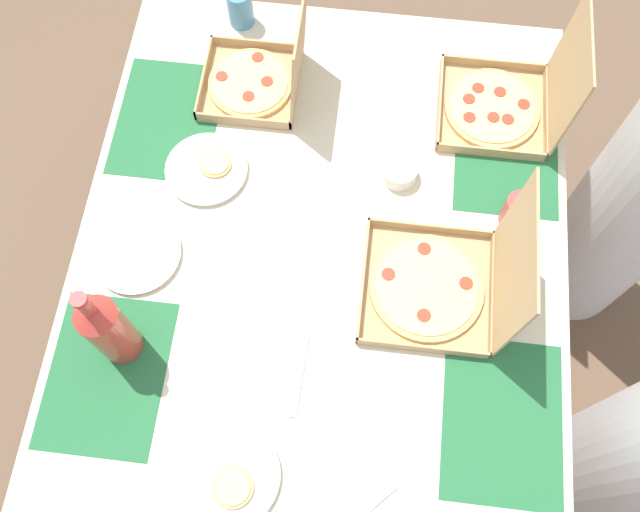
% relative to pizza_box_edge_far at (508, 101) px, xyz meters
% --- Properties ---
extents(ground_plane, '(6.00, 6.00, 0.00)m').
position_rel_pizza_box_edge_far_xyz_m(ground_plane, '(0.46, -0.43, -0.82)').
color(ground_plane, brown).
extents(dining_table, '(1.51, 1.18, 0.77)m').
position_rel_pizza_box_edge_far_xyz_m(dining_table, '(0.46, -0.43, -0.15)').
color(dining_table, '#3F3328').
rests_on(dining_table, ground_plane).
extents(placemat_near_left, '(0.36, 0.26, 0.00)m').
position_rel_pizza_box_edge_far_xyz_m(placemat_near_left, '(0.12, -0.87, -0.05)').
color(placemat_near_left, '#236638').
rests_on(placemat_near_left, dining_table).
extents(placemat_near_right, '(0.36, 0.26, 0.00)m').
position_rel_pizza_box_edge_far_xyz_m(placemat_near_right, '(0.80, -0.87, -0.05)').
color(placemat_near_right, '#236638').
rests_on(placemat_near_right, dining_table).
extents(placemat_far_left, '(0.36, 0.26, 0.00)m').
position_rel_pizza_box_edge_far_xyz_m(placemat_far_left, '(0.12, 0.01, -0.05)').
color(placemat_far_left, '#236638').
rests_on(placemat_far_left, dining_table).
extents(placemat_far_right, '(0.36, 0.26, 0.00)m').
position_rel_pizza_box_edge_far_xyz_m(placemat_far_right, '(0.80, 0.01, -0.05)').
color(placemat_far_right, '#236638').
rests_on(placemat_far_right, dining_table).
extents(pizza_box_edge_far, '(0.28, 0.29, 0.32)m').
position_rel_pizza_box_edge_far_xyz_m(pizza_box_edge_far, '(0.00, 0.00, 0.00)').
color(pizza_box_edge_far, tan).
rests_on(pizza_box_edge_far, dining_table).
extents(pizza_box_corner_left, '(0.25, 0.27, 0.29)m').
position_rel_pizza_box_edge_far_xyz_m(pizza_box_corner_left, '(-0.00, -0.64, -0.00)').
color(pizza_box_corner_left, tan).
rests_on(pizza_box_corner_left, dining_table).
extents(pizza_box_center, '(0.30, 0.32, 0.34)m').
position_rel_pizza_box_edge_far_xyz_m(pizza_box_center, '(0.52, -0.14, 0.00)').
color(pizza_box_center, tan).
rests_on(pizza_box_center, dining_table).
extents(plate_near_left, '(0.21, 0.21, 0.02)m').
position_rel_pizza_box_edge_far_xyz_m(plate_near_left, '(0.51, -0.86, -0.04)').
color(plate_near_left, white).
rests_on(plate_near_left, dining_table).
extents(plate_near_right, '(0.22, 0.22, 0.03)m').
position_rel_pizza_box_edge_far_xyz_m(plate_near_right, '(0.99, -0.56, -0.04)').
color(plate_near_right, white).
rests_on(plate_near_right, dining_table).
extents(plate_far_right, '(0.21, 0.21, 0.03)m').
position_rel_pizza_box_edge_far_xyz_m(plate_far_right, '(0.26, -0.74, -0.04)').
color(plate_far_right, white).
rests_on(plate_far_right, dining_table).
extents(soda_bottle, '(0.09, 0.09, 0.32)m').
position_rel_pizza_box_edge_far_xyz_m(soda_bottle, '(0.73, -0.85, 0.08)').
color(soda_bottle, '#B2382D').
rests_on(soda_bottle, dining_table).
extents(cup_spare, '(0.07, 0.07, 0.11)m').
position_rel_pizza_box_edge_far_xyz_m(cup_spare, '(-0.22, -0.73, 0.01)').
color(cup_spare, teal).
rests_on(cup_spare, dining_table).
extents(cup_dark, '(0.07, 0.07, 0.09)m').
position_rel_pizza_box_edge_far_xyz_m(cup_dark, '(0.31, 0.03, -0.00)').
color(cup_dark, '#BF4742').
rests_on(cup_dark, dining_table).
extents(condiment_bowl, '(0.09, 0.09, 0.04)m').
position_rel_pizza_box_edge_far_xyz_m(condiment_bowl, '(0.22, -0.26, -0.03)').
color(condiment_bowl, white).
rests_on(condiment_bowl, dining_table).
extents(fork_by_far_left, '(0.19, 0.02, 0.00)m').
position_rel_pizza_box_edge_far_xyz_m(fork_by_far_left, '(0.75, -0.44, -0.05)').
color(fork_by_far_left, '#B7B7BC').
rests_on(fork_by_far_left, dining_table).
extents(diner_left_seat, '(0.32, 0.32, 1.19)m').
position_rel_pizza_box_edge_far_xyz_m(diner_left_seat, '(0.12, 0.42, -0.28)').
color(diner_left_seat, white).
rests_on(diner_left_seat, ground_plane).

